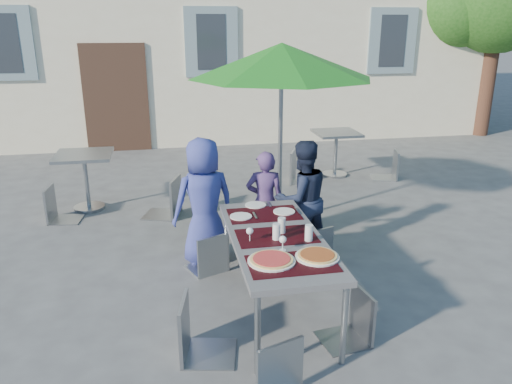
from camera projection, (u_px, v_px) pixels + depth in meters
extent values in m
plane|color=#4A4A4D|center=(315.00, 357.00, 4.02)|extent=(90.00, 90.00, 0.00)
cube|color=#3C261C|center=(116.00, 98.00, 10.27)|extent=(1.30, 0.06, 2.20)
cube|color=gray|center=(3.00, 44.00, 9.56)|extent=(1.10, 0.06, 1.40)
cube|color=#262B33|center=(3.00, 44.00, 9.54)|extent=(0.60, 0.04, 1.10)
cube|color=gray|center=(211.00, 42.00, 10.27)|extent=(1.10, 0.06, 1.40)
cube|color=#262B33|center=(211.00, 42.00, 10.26)|extent=(0.60, 0.04, 1.10)
cube|color=gray|center=(392.00, 41.00, 10.99)|extent=(1.10, 0.06, 1.40)
cube|color=#262B33|center=(393.00, 41.00, 10.97)|extent=(0.60, 0.04, 1.10)
cylinder|color=#45291D|center=(488.00, 76.00, 11.71)|extent=(0.36, 0.36, 2.80)
sphere|color=#1A4A13|center=(459.00, 3.00, 11.34)|extent=(2.00, 2.00, 2.00)
cube|color=#434247|center=(276.00, 239.00, 4.47)|extent=(0.80, 1.85, 0.05)
cylinder|color=gray|center=(258.00, 335.00, 3.72)|extent=(0.05, 0.05, 0.70)
cylinder|color=gray|center=(344.00, 325.00, 3.84)|extent=(0.05, 0.05, 0.70)
cylinder|color=gray|center=(227.00, 241.00, 5.33)|extent=(0.05, 0.05, 0.70)
cylinder|color=gray|center=(288.00, 236.00, 5.45)|extent=(0.05, 0.05, 0.70)
cube|color=black|center=(292.00, 263.00, 3.95)|extent=(0.70, 0.42, 0.01)
cube|color=black|center=(276.00, 236.00, 4.46)|extent=(0.70, 0.42, 0.01)
cube|color=black|center=(264.00, 214.00, 4.97)|extent=(0.70, 0.42, 0.01)
cylinder|color=white|center=(271.00, 261.00, 3.97)|extent=(0.39, 0.39, 0.01)
cylinder|color=#DDB463|center=(271.00, 259.00, 3.97)|extent=(0.35, 0.35, 0.01)
cylinder|color=#A71210|center=(271.00, 258.00, 3.97)|extent=(0.30, 0.30, 0.01)
cylinder|color=white|center=(317.00, 257.00, 4.04)|extent=(0.36, 0.36, 0.01)
cylinder|color=#DDB463|center=(317.00, 255.00, 4.04)|extent=(0.32, 0.32, 0.01)
cylinder|color=maroon|center=(317.00, 254.00, 4.04)|extent=(0.28, 0.28, 0.01)
cylinder|color=silver|center=(276.00, 232.00, 4.36)|extent=(0.07, 0.07, 0.15)
cylinder|color=silver|center=(282.00, 226.00, 4.50)|extent=(0.07, 0.07, 0.15)
cylinder|color=silver|center=(309.00, 233.00, 4.34)|extent=(0.07, 0.07, 0.15)
cylinder|color=silver|center=(250.00, 241.00, 4.35)|extent=(0.06, 0.06, 0.00)
cylinder|color=silver|center=(250.00, 237.00, 4.34)|extent=(0.01, 0.01, 0.08)
sphere|color=silver|center=(250.00, 231.00, 4.32)|extent=(0.06, 0.06, 0.06)
cylinder|color=silver|center=(283.00, 250.00, 4.18)|extent=(0.06, 0.06, 0.00)
cylinder|color=silver|center=(283.00, 246.00, 4.17)|extent=(0.01, 0.01, 0.08)
sphere|color=silver|center=(283.00, 239.00, 4.15)|extent=(0.06, 0.06, 0.06)
cylinder|color=white|center=(241.00, 216.00, 4.89)|extent=(0.22, 0.22, 0.01)
cube|color=#A0A2A7|center=(255.00, 216.00, 4.92)|extent=(0.02, 0.18, 0.00)
cylinder|color=white|center=(284.00, 211.00, 5.02)|extent=(0.22, 0.22, 0.01)
cube|color=#A0A2A7|center=(298.00, 211.00, 5.05)|extent=(0.02, 0.18, 0.00)
cylinder|color=white|center=(255.00, 205.00, 5.20)|extent=(0.22, 0.22, 0.01)
cube|color=#A0A2A7|center=(269.00, 204.00, 5.23)|extent=(0.02, 0.18, 0.00)
imported|color=#363F96|center=(204.00, 201.00, 5.46)|extent=(0.79, 0.62, 1.42)
imported|color=#51366F|center=(265.00, 202.00, 5.77)|extent=(0.48, 0.36, 1.20)
imported|color=#1A2139|center=(302.00, 199.00, 5.63)|extent=(0.73, 0.52, 1.35)
cube|color=#949B9F|center=(205.00, 235.00, 5.36)|extent=(0.49, 0.49, 0.03)
cube|color=#949B9F|center=(212.00, 221.00, 5.15)|extent=(0.35, 0.17, 0.44)
cylinder|color=#949B9F|center=(212.00, 244.00, 5.64)|extent=(0.02, 0.02, 0.39)
cylinder|color=#949B9F|center=(186.00, 250.00, 5.47)|extent=(0.02, 0.02, 0.39)
cylinder|color=#949B9F|center=(226.00, 254.00, 5.38)|extent=(0.02, 0.02, 0.39)
cylinder|color=#949B9F|center=(199.00, 261.00, 5.22)|extent=(0.02, 0.02, 0.39)
cube|color=gray|center=(259.00, 219.00, 5.59)|extent=(0.54, 0.54, 0.03)
cube|color=gray|center=(258.00, 203.00, 5.30)|extent=(0.44, 0.13, 0.53)
cylinder|color=gray|center=(276.00, 233.00, 5.84)|extent=(0.02, 0.02, 0.47)
cylinder|color=gray|center=(243.00, 232.00, 5.86)|extent=(0.02, 0.02, 0.47)
cylinder|color=gray|center=(276.00, 246.00, 5.48)|extent=(0.02, 0.02, 0.47)
cylinder|color=gray|center=(241.00, 246.00, 5.49)|extent=(0.02, 0.02, 0.47)
cube|color=gray|center=(309.00, 228.00, 5.53)|extent=(0.48, 0.48, 0.03)
cube|color=gray|center=(320.00, 214.00, 5.31)|extent=(0.37, 0.15, 0.45)
cylinder|color=gray|center=(312.00, 237.00, 5.81)|extent=(0.02, 0.02, 0.40)
cylinder|color=gray|center=(289.00, 243.00, 5.65)|extent=(0.02, 0.02, 0.40)
cylinder|color=gray|center=(329.00, 247.00, 5.54)|extent=(0.02, 0.02, 0.40)
cylinder|color=gray|center=(305.00, 254.00, 5.39)|extent=(0.02, 0.02, 0.40)
cube|color=gray|center=(208.00, 307.00, 3.91)|extent=(0.49, 0.49, 0.03)
cube|color=gray|center=(182.00, 278.00, 3.84)|extent=(0.11, 0.41, 0.50)
cylinder|color=gray|center=(230.00, 345.00, 3.82)|extent=(0.02, 0.02, 0.44)
cylinder|color=gray|center=(233.00, 319.00, 4.15)|extent=(0.02, 0.02, 0.44)
cylinder|color=gray|center=(184.00, 345.00, 3.82)|extent=(0.02, 0.02, 0.44)
cylinder|color=gray|center=(190.00, 319.00, 4.16)|extent=(0.02, 0.02, 0.44)
cube|color=gray|center=(345.00, 299.00, 4.11)|extent=(0.42, 0.42, 0.03)
cube|color=gray|center=(366.00, 272.00, 4.09)|extent=(0.08, 0.37, 0.45)
cylinder|color=gray|center=(318.00, 314.00, 4.27)|extent=(0.02, 0.02, 0.39)
cylinder|color=gray|center=(335.00, 335.00, 3.98)|extent=(0.02, 0.02, 0.39)
cylinder|color=gray|center=(351.00, 308.00, 4.37)|extent=(0.02, 0.02, 0.39)
cylinder|color=gray|center=(370.00, 328.00, 4.08)|extent=(0.02, 0.02, 0.39)
cube|color=gray|center=(295.00, 364.00, 3.32)|extent=(0.48, 0.48, 0.03)
cube|color=gray|center=(281.00, 321.00, 3.39)|extent=(0.37, 0.15, 0.45)
cylinder|color=gray|center=(262.00, 383.00, 3.44)|extent=(0.02, 0.02, 0.40)
cylinder|color=gray|center=(300.00, 368.00, 3.59)|extent=(0.02, 0.02, 0.40)
cylinder|color=#A0A2A7|center=(279.00, 219.00, 6.77)|extent=(0.50, 0.50, 0.09)
cylinder|color=gray|center=(280.00, 144.00, 6.44)|extent=(0.06, 0.06, 2.18)
cone|color=#19731B|center=(282.00, 61.00, 6.10)|extent=(2.33, 2.33, 0.43)
cylinder|color=#A0A2A7|center=(89.00, 207.00, 7.26)|extent=(0.44, 0.44, 0.04)
cylinder|color=gray|center=(87.00, 184.00, 7.14)|extent=(0.06, 0.06, 0.77)
cube|color=gray|center=(84.00, 155.00, 7.01)|extent=(0.77, 0.77, 0.04)
cube|color=gray|center=(63.00, 191.00, 6.70)|extent=(0.44, 0.44, 0.03)
cube|color=gray|center=(46.00, 174.00, 6.61)|extent=(0.08, 0.40, 0.47)
cylinder|color=gray|center=(74.00, 210.00, 6.62)|extent=(0.02, 0.02, 0.42)
cylinder|color=gray|center=(81.00, 201.00, 6.94)|extent=(0.02, 0.02, 0.42)
cylinder|color=gray|center=(48.00, 211.00, 6.60)|extent=(0.02, 0.02, 0.42)
cylinder|color=gray|center=(56.00, 202.00, 6.92)|extent=(0.02, 0.02, 0.42)
cube|color=gray|center=(160.00, 181.00, 6.86)|extent=(0.59, 0.59, 0.03)
cube|color=gray|center=(174.00, 163.00, 6.74)|extent=(0.18, 0.45, 0.55)
cylinder|color=gray|center=(152.00, 194.00, 7.15)|extent=(0.02, 0.02, 0.49)
cylinder|color=gray|center=(142.00, 203.00, 6.78)|extent=(0.02, 0.02, 0.49)
cylinder|color=gray|center=(179.00, 195.00, 7.10)|extent=(0.02, 0.02, 0.49)
cylinder|color=gray|center=(170.00, 204.00, 6.73)|extent=(0.02, 0.02, 0.49)
cylinder|color=#A0A2A7|center=(334.00, 174.00, 8.86)|extent=(0.44, 0.44, 0.04)
cylinder|color=gray|center=(335.00, 155.00, 8.74)|extent=(0.06, 0.06, 0.74)
cube|color=gray|center=(337.00, 133.00, 8.62)|extent=(0.74, 0.74, 0.04)
cube|color=gray|center=(307.00, 154.00, 8.27)|extent=(0.62, 0.62, 0.03)
cube|color=gray|center=(294.00, 137.00, 8.23)|extent=(0.22, 0.44, 0.56)
cylinder|color=gray|center=(317.00, 173.00, 8.12)|extent=(0.02, 0.02, 0.49)
cylinder|color=gray|center=(319.00, 167.00, 8.49)|extent=(0.02, 0.02, 0.49)
cylinder|color=gray|center=(292.00, 172.00, 8.21)|extent=(0.02, 0.02, 0.49)
cylinder|color=gray|center=(296.00, 165.00, 8.58)|extent=(0.02, 0.02, 0.49)
cube|color=#93989E|center=(385.00, 154.00, 8.57)|extent=(0.50, 0.50, 0.03)
cube|color=#93989E|center=(398.00, 140.00, 8.48)|extent=(0.14, 0.40, 0.49)
cylinder|color=#93989E|center=(372.00, 163.00, 8.82)|extent=(0.02, 0.02, 0.43)
cylinder|color=#93989E|center=(375.00, 169.00, 8.49)|extent=(0.02, 0.02, 0.43)
cylinder|color=#93989E|center=(392.00, 164.00, 8.80)|extent=(0.02, 0.02, 0.43)
cylinder|color=#93989E|center=(396.00, 169.00, 8.47)|extent=(0.02, 0.02, 0.43)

